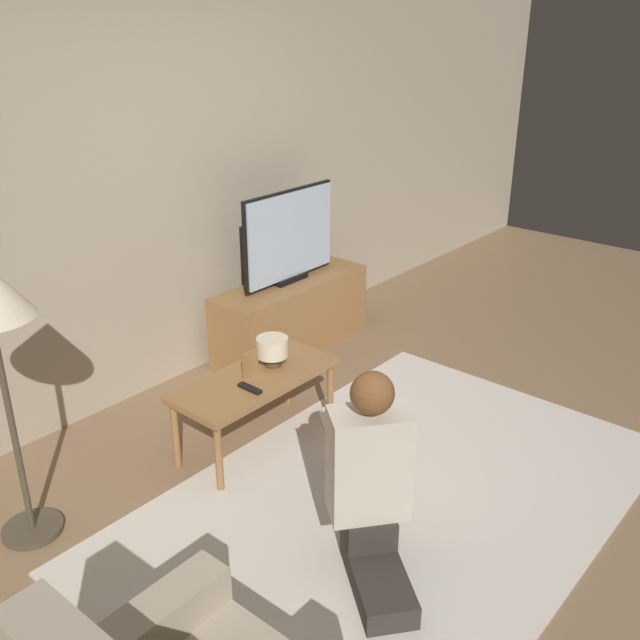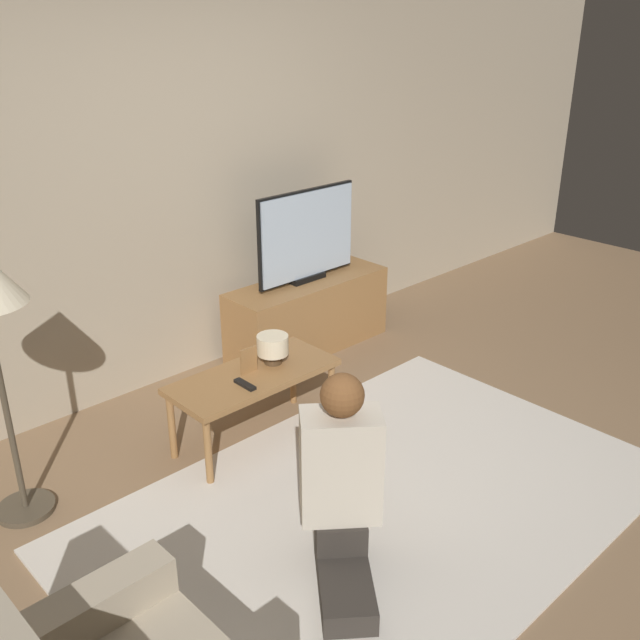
% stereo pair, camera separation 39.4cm
% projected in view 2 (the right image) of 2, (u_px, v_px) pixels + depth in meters
% --- Properties ---
extents(ground_plane, '(10.00, 10.00, 0.00)m').
position_uv_depth(ground_plane, '(377.00, 508.00, 3.55)').
color(ground_plane, '#896B4C').
extents(wall_back, '(10.00, 0.06, 2.60)m').
position_uv_depth(wall_back, '(149.00, 186.00, 4.32)').
color(wall_back, tan).
rests_on(wall_back, ground_plane).
extents(rug, '(2.90, 1.85, 0.02)m').
position_uv_depth(rug, '(378.00, 506.00, 3.55)').
color(rug, silver).
rests_on(rug, ground_plane).
extents(tv_stand, '(1.24, 0.41, 0.52)m').
position_uv_depth(tv_stand, '(308.00, 315.00, 5.14)').
color(tv_stand, olive).
rests_on(tv_stand, ground_plane).
extents(tv, '(0.85, 0.08, 0.65)m').
position_uv_depth(tv, '(307.00, 236.00, 4.90)').
color(tv, black).
rests_on(tv, tv_stand).
extents(coffee_table, '(0.96, 0.42, 0.43)m').
position_uv_depth(coffee_table, '(254.00, 381.00, 3.97)').
color(coffee_table, olive).
rests_on(coffee_table, ground_plane).
extents(person_kneeling, '(0.72, 0.82, 0.94)m').
position_uv_depth(person_kneeling, '(341.00, 480.00, 3.00)').
color(person_kneeling, '#332D28').
rests_on(person_kneeling, rug).
extents(picture_frame, '(0.11, 0.01, 0.15)m').
position_uv_depth(picture_frame, '(249.00, 360.00, 3.93)').
color(picture_frame, olive).
rests_on(picture_frame, coffee_table).
extents(table_lamp, '(0.18, 0.18, 0.17)m').
position_uv_depth(table_lamp, '(273.00, 347.00, 4.02)').
color(table_lamp, '#4C3823').
rests_on(table_lamp, coffee_table).
extents(remote, '(0.04, 0.15, 0.02)m').
position_uv_depth(remote, '(245.00, 384.00, 3.81)').
color(remote, black).
rests_on(remote, coffee_table).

